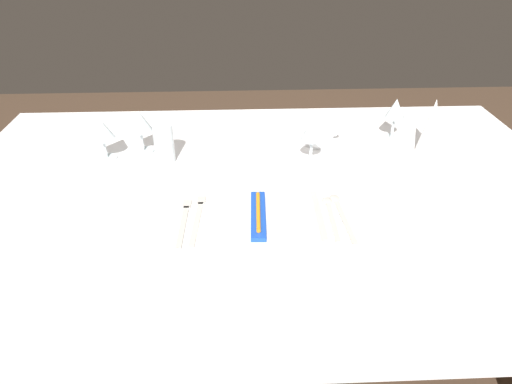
{
  "coord_description": "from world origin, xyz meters",
  "views": [
    {
      "loc": [
        -0.08,
        -1.25,
        1.42
      ],
      "look_at": [
        -0.03,
        -0.13,
        0.76
      ],
      "focal_mm": 34.21,
      "sensor_mm": 36.0,
      "label": 1
    }
  ],
  "objects_px": {
    "spoon_soup": "(330,213)",
    "spoon_dessert": "(341,212)",
    "fork_outer": "(198,218)",
    "wine_glass_far": "(140,123)",
    "wine_glass_right": "(395,111)",
    "dinner_knife": "(319,216)",
    "drink_tumbler": "(164,146)",
    "coffee_cup_left": "(323,131)",
    "fork_inner": "(184,220)",
    "dinner_plate": "(258,220)",
    "toothbrush_package": "(258,214)",
    "napkin_folded": "(432,126)",
    "wine_glass_centre": "(102,131)",
    "wine_glass_left": "(312,132)"
  },
  "relations": [
    {
      "from": "dinner_plate",
      "to": "coffee_cup_left",
      "type": "xyz_separation_m",
      "value": [
        0.24,
        0.47,
        0.03
      ]
    },
    {
      "from": "wine_glass_right",
      "to": "drink_tumbler",
      "type": "bearing_deg",
      "value": -169.64
    },
    {
      "from": "toothbrush_package",
      "to": "wine_glass_right",
      "type": "distance_m",
      "value": 0.69
    },
    {
      "from": "wine_glass_left",
      "to": "fork_inner",
      "type": "bearing_deg",
      "value": -139.4
    },
    {
      "from": "wine_glass_far",
      "to": "drink_tumbler",
      "type": "bearing_deg",
      "value": -41.66
    },
    {
      "from": "spoon_dessert",
      "to": "wine_glass_far",
      "type": "relative_size",
      "value": 1.65
    },
    {
      "from": "dinner_knife",
      "to": "coffee_cup_left",
      "type": "distance_m",
      "value": 0.46
    },
    {
      "from": "dinner_knife",
      "to": "spoon_dessert",
      "type": "bearing_deg",
      "value": 15.21
    },
    {
      "from": "fork_inner",
      "to": "wine_glass_right",
      "type": "height_order",
      "value": "wine_glass_right"
    },
    {
      "from": "wine_glass_centre",
      "to": "drink_tumbler",
      "type": "distance_m",
      "value": 0.19
    },
    {
      "from": "fork_inner",
      "to": "napkin_folded",
      "type": "height_order",
      "value": "napkin_folded"
    },
    {
      "from": "wine_glass_left",
      "to": "wine_glass_right",
      "type": "bearing_deg",
      "value": 28.81
    },
    {
      "from": "wine_glass_right",
      "to": "toothbrush_package",
      "type": "bearing_deg",
      "value": -134.09
    },
    {
      "from": "dinner_knife",
      "to": "drink_tumbler",
      "type": "distance_m",
      "value": 0.54
    },
    {
      "from": "dinner_knife",
      "to": "spoon_soup",
      "type": "height_order",
      "value": "spoon_soup"
    },
    {
      "from": "fork_inner",
      "to": "wine_glass_left",
      "type": "bearing_deg",
      "value": 40.6
    },
    {
      "from": "spoon_dessert",
      "to": "wine_glass_right",
      "type": "relative_size",
      "value": 1.63
    },
    {
      "from": "dinner_knife",
      "to": "wine_glass_right",
      "type": "bearing_deg",
      "value": 55.72
    },
    {
      "from": "spoon_soup",
      "to": "spoon_dessert",
      "type": "distance_m",
      "value": 0.03
    },
    {
      "from": "fork_inner",
      "to": "spoon_dessert",
      "type": "height_order",
      "value": "spoon_dessert"
    },
    {
      "from": "fork_inner",
      "to": "wine_glass_right",
      "type": "xyz_separation_m",
      "value": [
        0.66,
        0.48,
        0.1
      ]
    },
    {
      "from": "fork_inner",
      "to": "spoon_dessert",
      "type": "bearing_deg",
      "value": 2.99
    },
    {
      "from": "fork_inner",
      "to": "spoon_soup",
      "type": "bearing_deg",
      "value": 3.02
    },
    {
      "from": "dinner_plate",
      "to": "toothbrush_package",
      "type": "bearing_deg",
      "value": 180.0
    },
    {
      "from": "drink_tumbler",
      "to": "coffee_cup_left",
      "type": "bearing_deg",
      "value": 12.89
    },
    {
      "from": "fork_inner",
      "to": "wine_glass_left",
      "type": "xyz_separation_m",
      "value": [
        0.36,
        0.31,
        0.1
      ]
    },
    {
      "from": "toothbrush_package",
      "to": "spoon_dessert",
      "type": "xyz_separation_m",
      "value": [
        0.22,
        0.04,
        -0.02
      ]
    },
    {
      "from": "toothbrush_package",
      "to": "dinner_knife",
      "type": "relative_size",
      "value": 0.9
    },
    {
      "from": "spoon_soup",
      "to": "spoon_dessert",
      "type": "bearing_deg",
      "value": 2.56
    },
    {
      "from": "dinner_knife",
      "to": "dinner_plate",
      "type": "bearing_deg",
      "value": -172.12
    },
    {
      "from": "dinner_knife",
      "to": "fork_inner",
      "type": "bearing_deg",
      "value": -179.18
    },
    {
      "from": "spoon_soup",
      "to": "wine_glass_right",
      "type": "bearing_deg",
      "value": 57.56
    },
    {
      "from": "dinner_knife",
      "to": "coffee_cup_left",
      "type": "height_order",
      "value": "coffee_cup_left"
    },
    {
      "from": "drink_tumbler",
      "to": "spoon_dessert",
      "type": "bearing_deg",
      "value": -33.36
    },
    {
      "from": "wine_glass_right",
      "to": "drink_tumbler",
      "type": "relative_size",
      "value": 1.19
    },
    {
      "from": "dinner_plate",
      "to": "wine_glass_centre",
      "type": "xyz_separation_m",
      "value": [
        -0.46,
        0.38,
        0.09
      ]
    },
    {
      "from": "fork_outer",
      "to": "spoon_dessert",
      "type": "height_order",
      "value": "spoon_dessert"
    },
    {
      "from": "spoon_dessert",
      "to": "dinner_plate",
      "type": "bearing_deg",
      "value": -170.08
    },
    {
      "from": "toothbrush_package",
      "to": "fork_inner",
      "type": "xyz_separation_m",
      "value": [
        -0.19,
        0.02,
        -0.02
      ]
    },
    {
      "from": "wine_glass_far",
      "to": "toothbrush_package",
      "type": "bearing_deg",
      "value": -50.77
    },
    {
      "from": "toothbrush_package",
      "to": "coffee_cup_left",
      "type": "distance_m",
      "value": 0.53
    },
    {
      "from": "fork_outer",
      "to": "wine_glass_far",
      "type": "distance_m",
      "value": 0.46
    },
    {
      "from": "spoon_soup",
      "to": "napkin_folded",
      "type": "relative_size",
      "value": 1.18
    },
    {
      "from": "dinner_plate",
      "to": "dinner_knife",
      "type": "bearing_deg",
      "value": 7.88
    },
    {
      "from": "toothbrush_package",
      "to": "wine_glass_right",
      "type": "bearing_deg",
      "value": 45.91
    },
    {
      "from": "dinner_knife",
      "to": "napkin_folded",
      "type": "bearing_deg",
      "value": 41.94
    },
    {
      "from": "fork_outer",
      "to": "coffee_cup_left",
      "type": "distance_m",
      "value": 0.59
    },
    {
      "from": "dinner_knife",
      "to": "spoon_dessert",
      "type": "distance_m",
      "value": 0.06
    },
    {
      "from": "dinner_plate",
      "to": "spoon_soup",
      "type": "relative_size",
      "value": 1.18
    },
    {
      "from": "dinner_knife",
      "to": "spoon_soup",
      "type": "relative_size",
      "value": 1.12
    }
  ]
}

